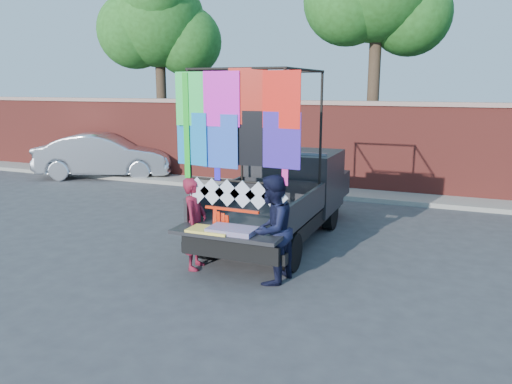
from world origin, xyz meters
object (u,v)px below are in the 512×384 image
at_px(woman, 195,223).
at_px(man, 272,229).
at_px(pickup_truck, 287,194).
at_px(sedan, 106,156).

xyz_separation_m(woman, man, (1.41, -0.10, 0.08)).
bearing_deg(man, pickup_truck, -157.67).
xyz_separation_m(sedan, woman, (6.97, -6.36, 0.05)).
relative_size(sedan, woman, 2.85).
relative_size(woman, man, 0.91).
bearing_deg(sedan, man, -150.45).
bearing_deg(pickup_truck, sedan, 153.76).
xyz_separation_m(pickup_truck, woman, (-0.76, -2.55, -0.05)).
relative_size(pickup_truck, man, 3.06).
distance_m(pickup_truck, man, 2.73).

